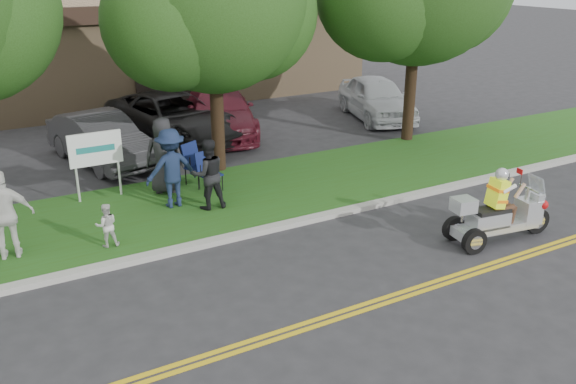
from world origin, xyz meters
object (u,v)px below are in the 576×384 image
trike_scooter (498,216)px  lawn_chair_b (194,161)px  parked_car_left (101,139)px  parked_car_right (220,111)px  lawn_chair_a (207,169)px  parked_car_far_right (376,98)px  parked_car_mid (173,117)px  spectator_adult_mid (208,174)px  spectator_adult_right (5,215)px

trike_scooter → lawn_chair_b: (-4.30, 6.15, 0.14)m
trike_scooter → parked_car_left: (-5.89, 9.36, 0.15)m
parked_car_right → lawn_chair_a: bearing=-98.4°
parked_car_right → parked_car_far_right: parked_car_far_right is taller
parked_car_mid → parked_car_left: bearing=-166.2°
spectator_adult_mid → parked_car_mid: 6.31m
spectator_adult_mid → spectator_adult_right: spectator_adult_right is taller
spectator_adult_mid → parked_car_mid: (1.33, 6.16, -0.17)m
spectator_adult_right → parked_car_right: 9.97m
lawn_chair_b → parked_car_right: size_ratio=0.20×
lawn_chair_b → parked_car_mid: size_ratio=0.19×
parked_car_right → parked_car_far_right: 5.91m
lawn_chair_b → spectator_adult_right: 5.16m
lawn_chair_a → spectator_adult_right: bearing=-172.3°
trike_scooter → spectator_adult_mid: spectator_adult_mid is taller
spectator_adult_mid → trike_scooter: bearing=141.6°
trike_scooter → spectator_adult_mid: 6.41m
lawn_chair_a → parked_car_left: bearing=103.5°
spectator_adult_right → parked_car_left: spectator_adult_right is taller
spectator_adult_mid → parked_car_far_right: size_ratio=0.36×
spectator_adult_right → parked_car_mid: spectator_adult_right is taller
parked_car_left → parked_car_far_right: parked_car_far_right is taller
lawn_chair_a → spectator_adult_mid: bearing=-122.0°
parked_car_mid → parked_car_far_right: parked_car_far_right is taller
spectator_adult_right → parked_car_right: spectator_adult_right is taller
lawn_chair_a → parked_car_right: bearing=52.6°
parked_car_far_right → parked_car_right: bearing=-173.3°
trike_scooter → spectator_adult_right: size_ratio=1.39×
parked_car_right → parked_car_mid: bearing=-157.8°
parked_car_right → parked_car_left: bearing=-144.4°
lawn_chair_b → parked_car_left: parked_car_left is taller
spectator_adult_mid → parked_car_mid: bearing=-96.9°
parked_car_left → parked_car_mid: size_ratio=0.79×
lawn_chair_a → lawn_chair_b: bearing=90.6°
lawn_chair_a → lawn_chair_b: 0.60m
spectator_adult_mid → spectator_adult_right: (-4.34, -0.44, 0.06)m
lawn_chair_b → spectator_adult_right: (-4.66, -2.18, 0.29)m
trike_scooter → lawn_chair_b: bearing=133.5°
parked_car_mid → parked_car_far_right: size_ratio=1.21×
spectator_adult_mid → parked_car_right: bearing=-110.4°
lawn_chair_b → parked_car_mid: (1.00, 4.43, 0.06)m
parked_car_left → parked_car_mid: 2.87m
lawn_chair_b → spectator_adult_right: bearing=177.8°
parked_car_left → parked_car_far_right: size_ratio=0.95×
parked_car_mid → spectator_adult_right: bearing=-142.0°
parked_car_left → lawn_chair_b: bearing=-76.1°
lawn_chair_a → parked_car_right: 5.74m
lawn_chair_a → parked_car_left: size_ratio=0.22×
trike_scooter → parked_car_left: trike_scooter is taller
spectator_adult_mid → spectator_adult_right: size_ratio=0.93×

